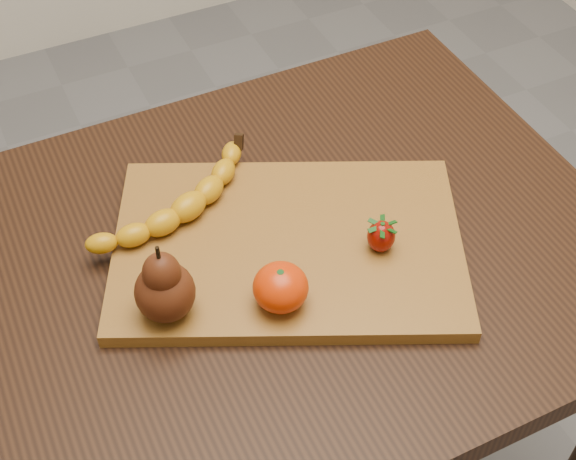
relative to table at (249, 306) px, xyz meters
name	(u,v)px	position (x,y,z in m)	size (l,w,h in m)	color
table	(249,306)	(0.00, 0.00, 0.00)	(1.00, 0.70, 0.76)	black
cutting_board	(288,246)	(0.06, -0.01, 0.11)	(0.45, 0.30, 0.02)	brown
banana	(188,207)	(-0.04, 0.09, 0.14)	(0.23, 0.06, 0.04)	#CA8E09
pear	(163,281)	(-0.12, -0.05, 0.17)	(0.07, 0.07, 0.11)	#4B1E0C
mandarin	(281,287)	(0.00, -0.10, 0.15)	(0.07, 0.07, 0.06)	red
strawberry	(381,235)	(0.16, -0.07, 0.14)	(0.04, 0.04, 0.05)	#7D0B03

